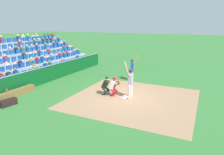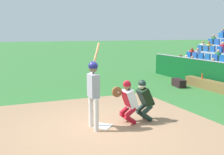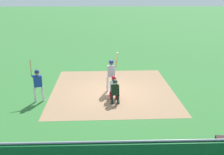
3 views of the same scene
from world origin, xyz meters
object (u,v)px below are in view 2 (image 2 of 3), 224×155
at_px(home_plate_marker, 103,126).
at_px(home_plate_umpire, 144,98).
at_px(dugout_bench, 209,85).
at_px(equipment_duffel_bag, 179,83).
at_px(water_bottle_on_bench, 202,76).
at_px(batter_at_plate, 93,87).
at_px(catcher_crouching, 128,99).

distance_m(home_plate_marker, home_plate_umpire, 1.51).
bearing_deg(dugout_bench, equipment_duffel_bag, 39.26).
bearing_deg(dugout_bench, home_plate_marker, 115.27).
xyz_separation_m(home_plate_marker, equipment_duffel_bag, (4.16, -5.52, 0.18)).
bearing_deg(home_plate_marker, water_bottle_on_bench, -61.25).
bearing_deg(dugout_bench, batter_at_plate, 114.71).
height_order(home_plate_marker, batter_at_plate, batter_at_plate).
xyz_separation_m(home_plate_umpire, water_bottle_on_bench, (3.44, -5.06, -0.12)).
bearing_deg(water_bottle_on_bench, batter_at_plate, 118.06).
height_order(home_plate_marker, water_bottle_on_bench, water_bottle_on_bench).
distance_m(batter_at_plate, catcher_crouching, 1.18).
height_order(catcher_crouching, home_plate_umpire, catcher_crouching).
bearing_deg(water_bottle_on_bench, dugout_bench, -176.17).
xyz_separation_m(catcher_crouching, water_bottle_on_bench, (3.48, -5.63, -0.15)).
bearing_deg(water_bottle_on_bench, equipment_duffel_bag, 53.86).
relative_size(batter_at_plate, home_plate_umpire, 1.85).
xyz_separation_m(batter_at_plate, equipment_duffel_bag, (4.22, -5.82, -1.00)).
height_order(dugout_bench, equipment_duffel_bag, dugout_bench).
height_order(home_plate_marker, equipment_duffel_bag, equipment_duffel_bag).
relative_size(catcher_crouching, dugout_bench, 0.42).
height_order(home_plate_umpire, dugout_bench, home_plate_umpire).
bearing_deg(water_bottle_on_bench, home_plate_marker, 118.75).
xyz_separation_m(catcher_crouching, home_plate_umpire, (0.04, -0.57, -0.03)).
bearing_deg(catcher_crouching, dugout_bench, -62.02).
distance_m(water_bottle_on_bench, equipment_duffel_bag, 1.16).
distance_m(home_plate_marker, catcher_crouching, 1.05).
xyz_separation_m(water_bottle_on_bench, equipment_duffel_bag, (0.65, 0.88, -0.38)).
distance_m(batter_at_plate, home_plate_umpire, 1.73).
bearing_deg(home_plate_umpire, dugout_bench, -59.77).
height_order(catcher_crouching, water_bottle_on_bench, catcher_crouching).
bearing_deg(batter_at_plate, dugout_bench, -65.29).
distance_m(catcher_crouching, equipment_duffel_bag, 6.31).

